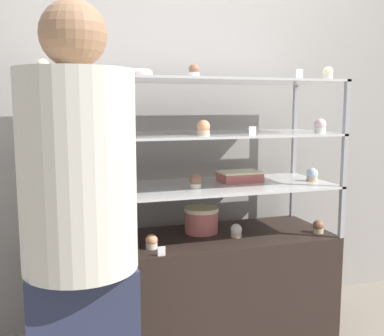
% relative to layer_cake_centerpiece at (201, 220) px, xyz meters
% --- Properties ---
extents(back_wall, '(8.00, 0.05, 2.60)m').
position_rel_layer_cake_centerpiece_xyz_m(back_wall, '(-0.08, 0.33, 0.65)').
color(back_wall, gray).
rests_on(back_wall, ground_plane).
extents(display_base, '(1.50, 0.52, 0.58)m').
position_rel_layer_cake_centerpiece_xyz_m(display_base, '(-0.08, -0.07, -0.36)').
color(display_base, black).
rests_on(display_base, ground_plane).
extents(display_riser_lower, '(1.50, 0.52, 0.27)m').
position_rel_layer_cake_centerpiece_xyz_m(display_riser_lower, '(-0.08, -0.07, 0.19)').
color(display_riser_lower, '#99999E').
rests_on(display_riser_lower, display_base).
extents(display_riser_middle, '(1.50, 0.52, 0.27)m').
position_rel_layer_cake_centerpiece_xyz_m(display_riser_middle, '(-0.08, -0.07, 0.46)').
color(display_riser_middle, '#99999E').
rests_on(display_riser_middle, display_riser_lower).
extents(display_riser_upper, '(1.50, 0.52, 0.27)m').
position_rel_layer_cake_centerpiece_xyz_m(display_riser_upper, '(-0.08, -0.07, 0.73)').
color(display_riser_upper, '#99999E').
rests_on(display_riser_upper, display_riser_middle).
extents(layer_cake_centerpiece, '(0.19, 0.19, 0.14)m').
position_rel_layer_cake_centerpiece_xyz_m(layer_cake_centerpiece, '(0.00, 0.00, 0.00)').
color(layer_cake_centerpiece, '#C66660').
rests_on(layer_cake_centerpiece, display_base).
extents(sheet_cake_frosted, '(0.23, 0.16, 0.06)m').
position_rel_layer_cake_centerpiece_xyz_m(sheet_cake_frosted, '(0.22, -0.01, 0.23)').
color(sheet_cake_frosted, '#C66660').
rests_on(sheet_cake_frosted, display_riser_lower).
extents(cupcake_0, '(0.06, 0.06, 0.07)m').
position_rel_layer_cake_centerpiece_xyz_m(cupcake_0, '(-0.77, -0.12, -0.04)').
color(cupcake_0, '#CCB28C').
rests_on(cupcake_0, display_base).
extents(cupcake_1, '(0.06, 0.06, 0.07)m').
position_rel_layer_cake_centerpiece_xyz_m(cupcake_1, '(-0.32, -0.19, -0.04)').
color(cupcake_1, beige).
rests_on(cupcake_1, display_base).
extents(cupcake_2, '(0.06, 0.06, 0.07)m').
position_rel_layer_cake_centerpiece_xyz_m(cupcake_2, '(0.15, -0.14, -0.04)').
color(cupcake_2, '#CCB28C').
rests_on(cupcake_2, display_base).
extents(cupcake_3, '(0.06, 0.06, 0.07)m').
position_rel_layer_cake_centerpiece_xyz_m(cupcake_3, '(0.60, -0.20, -0.04)').
color(cupcake_3, '#CCB28C').
rests_on(cupcake_3, display_base).
extents(price_tag_0, '(0.04, 0.00, 0.04)m').
position_rel_layer_cake_centerpiece_xyz_m(price_tag_0, '(-0.30, -0.31, -0.05)').
color(price_tag_0, white).
rests_on(price_tag_0, display_base).
extents(cupcake_4, '(0.06, 0.06, 0.07)m').
position_rel_layer_cake_centerpiece_xyz_m(cupcake_4, '(-0.75, -0.20, 0.24)').
color(cupcake_4, beige).
rests_on(cupcake_4, display_riser_lower).
extents(cupcake_5, '(0.06, 0.06, 0.07)m').
position_rel_layer_cake_centerpiece_xyz_m(cupcake_5, '(-0.08, -0.13, 0.24)').
color(cupcake_5, beige).
rests_on(cupcake_5, display_riser_lower).
extents(cupcake_6, '(0.06, 0.06, 0.07)m').
position_rel_layer_cake_centerpiece_xyz_m(cupcake_6, '(0.61, -0.12, 0.24)').
color(cupcake_6, '#CCB28C').
rests_on(cupcake_6, display_riser_lower).
extents(price_tag_1, '(0.04, 0.00, 0.04)m').
position_rel_layer_cake_centerpiece_xyz_m(price_tag_1, '(-0.49, -0.31, 0.22)').
color(price_tag_1, white).
rests_on(price_tag_1, display_riser_lower).
extents(cupcake_7, '(0.06, 0.06, 0.07)m').
position_rel_layer_cake_centerpiece_xyz_m(cupcake_7, '(-0.76, -0.11, 0.51)').
color(cupcake_7, white).
rests_on(cupcake_7, display_riser_middle).
extents(cupcake_8, '(0.06, 0.06, 0.07)m').
position_rel_layer_cake_centerpiece_xyz_m(cupcake_8, '(-0.06, -0.20, 0.51)').
color(cupcake_8, '#CCB28C').
rests_on(cupcake_8, display_riser_middle).
extents(cupcake_9, '(0.06, 0.06, 0.07)m').
position_rel_layer_cake_centerpiece_xyz_m(cupcake_9, '(0.61, -0.17, 0.51)').
color(cupcake_9, white).
rests_on(cupcake_9, display_riser_middle).
extents(price_tag_2, '(0.04, 0.00, 0.04)m').
position_rel_layer_cake_centerpiece_xyz_m(price_tag_2, '(0.15, -0.31, 0.50)').
color(price_tag_2, white).
rests_on(price_tag_2, display_riser_middle).
extents(cupcake_10, '(0.05, 0.05, 0.07)m').
position_rel_layer_cake_centerpiece_xyz_m(cupcake_10, '(-0.78, -0.14, 0.78)').
color(cupcake_10, '#CCB28C').
rests_on(cupcake_10, display_riser_upper).
extents(cupcake_11, '(0.05, 0.05, 0.07)m').
position_rel_layer_cake_centerpiece_xyz_m(cupcake_11, '(-0.08, -0.12, 0.78)').
color(cupcake_11, white).
rests_on(cupcake_11, display_riser_upper).
extents(cupcake_12, '(0.05, 0.05, 0.07)m').
position_rel_layer_cake_centerpiece_xyz_m(cupcake_12, '(0.63, -0.19, 0.78)').
color(cupcake_12, beige).
rests_on(cupcake_12, display_riser_upper).
extents(price_tag_3, '(0.04, 0.00, 0.04)m').
position_rel_layer_cake_centerpiece_xyz_m(price_tag_3, '(0.39, -0.31, 0.77)').
color(price_tag_3, white).
rests_on(price_tag_3, display_riser_upper).
extents(donut_glazed, '(0.13, 0.13, 0.04)m').
position_rel_layer_cake_centerpiece_xyz_m(donut_glazed, '(-0.35, -0.10, 0.77)').
color(donut_glazed, '#EFB2BC').
rests_on(donut_glazed, display_riser_upper).
extents(customer_figure, '(0.37, 0.37, 1.59)m').
position_rel_layer_cake_centerpiece_xyz_m(customer_figure, '(-0.69, -0.78, 0.20)').
color(customer_figure, '#282D47').
rests_on(customer_figure, ground_plane).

